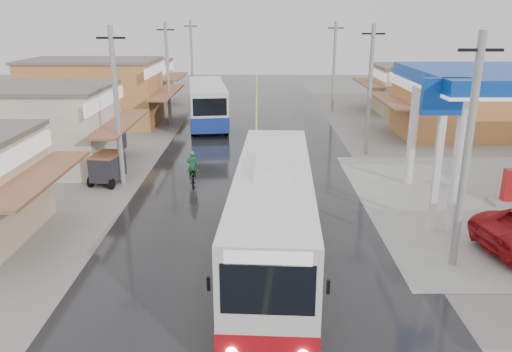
% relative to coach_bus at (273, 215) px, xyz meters
% --- Properties ---
extents(ground, '(120.00, 120.00, 0.00)m').
position_rel_coach_bus_xyz_m(ground, '(-0.63, -0.14, -1.83)').
color(ground, slate).
rests_on(ground, ground).
extents(road, '(12.00, 90.00, 0.02)m').
position_rel_coach_bus_xyz_m(road, '(-0.63, 14.86, -1.82)').
color(road, black).
rests_on(road, ground).
extents(centre_line, '(0.15, 90.00, 0.01)m').
position_rel_coach_bus_xyz_m(centre_line, '(-0.63, 14.86, -1.81)').
color(centre_line, '#D8CC4C').
rests_on(centre_line, road).
extents(shopfronts_left, '(11.00, 44.00, 5.20)m').
position_rel_coach_bus_xyz_m(shopfronts_left, '(-13.63, 17.86, -1.83)').
color(shopfronts_left, tan).
rests_on(shopfronts_left, ground).
extents(utility_poles_left, '(1.60, 50.00, 8.00)m').
position_rel_coach_bus_xyz_m(utility_poles_left, '(-7.63, 15.86, -1.83)').
color(utility_poles_left, gray).
rests_on(utility_poles_left, ground).
extents(utility_poles_right, '(1.60, 36.00, 8.00)m').
position_rel_coach_bus_xyz_m(utility_poles_right, '(6.37, 14.86, -1.83)').
color(utility_poles_right, gray).
rests_on(utility_poles_right, ground).
extents(coach_bus, '(3.31, 12.25, 3.79)m').
position_rel_coach_bus_xyz_m(coach_bus, '(0.00, 0.00, 0.00)').
color(coach_bus, silver).
rests_on(coach_bus, road).
extents(second_bus, '(4.02, 10.33, 3.34)m').
position_rel_coach_bus_xyz_m(second_bus, '(-4.53, 23.40, -0.03)').
color(second_bus, silver).
rests_on(second_bus, road).
extents(cyclist, '(0.81, 1.80, 1.88)m').
position_rel_coach_bus_xyz_m(cyclist, '(-3.89, 8.54, -1.21)').
color(cyclist, black).
rests_on(cyclist, ground).
extents(tricycle_near, '(1.67, 2.29, 1.62)m').
position_rel_coach_bus_xyz_m(tricycle_near, '(-8.38, 8.82, -0.90)').
color(tricycle_near, '#26262D').
rests_on(tricycle_near, ground).
extents(tricycle_far, '(1.41, 2.13, 1.61)m').
position_rel_coach_bus_xyz_m(tricycle_far, '(-9.68, 14.47, -0.91)').
color(tricycle_far, '#26262D').
rests_on(tricycle_far, ground).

